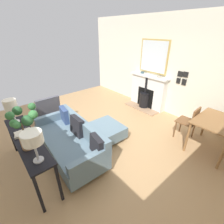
% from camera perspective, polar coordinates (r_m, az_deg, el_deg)
% --- Properties ---
extents(ground_plane, '(5.32, 6.32, 0.01)m').
position_cam_1_polar(ground_plane, '(4.01, -7.14, -9.12)').
color(ground_plane, tan).
extents(wall_left, '(0.12, 6.32, 2.82)m').
position_cam_1_polar(wall_left, '(5.23, 17.70, 15.77)').
color(wall_left, silver).
rests_on(wall_left, ground).
extents(fireplace, '(0.60, 1.35, 1.10)m').
position_cam_1_polar(fireplace, '(5.45, 12.69, 6.76)').
color(fireplace, '#9E7A5B').
rests_on(fireplace, ground).
extents(mirror_over_mantel, '(0.04, 0.99, 0.99)m').
position_cam_1_polar(mirror_over_mantel, '(5.27, 14.97, 18.90)').
color(mirror_over_mantel, tan).
extents(mantel_bowl_near, '(0.13, 0.13, 0.05)m').
position_cam_1_polar(mantel_bowl_near, '(5.48, 11.01, 13.96)').
color(mantel_bowl_near, '#334C56').
rests_on(mantel_bowl_near, fireplace).
extents(mantel_bowl_far, '(0.16, 0.16, 0.04)m').
position_cam_1_polar(mantel_bowl_far, '(5.10, 16.94, 12.22)').
color(mantel_bowl_far, '#9E9384').
rests_on(mantel_bowl_far, fireplace).
extents(sofa, '(0.90, 1.92, 0.80)m').
position_cam_1_polar(sofa, '(3.44, -14.74, -9.97)').
color(sofa, '#B2B2B7').
rests_on(sofa, ground).
extents(ottoman, '(0.66, 0.82, 0.36)m').
position_cam_1_polar(ottoman, '(3.84, -1.65, -6.50)').
color(ottoman, '#B2B2B7').
rests_on(ottoman, ground).
extents(armchair_accent, '(0.68, 0.60, 0.85)m').
position_cam_1_polar(armchair_accent, '(4.61, -22.47, 0.94)').
color(armchair_accent, brown).
rests_on(armchair_accent, ground).
extents(console_table, '(0.35, 1.79, 0.78)m').
position_cam_1_polar(console_table, '(3.08, -28.60, -9.68)').
color(console_table, black).
rests_on(console_table, ground).
extents(table_lamp_near_end, '(0.23, 0.23, 0.47)m').
position_cam_1_polar(table_lamp_near_end, '(3.47, -33.01, 1.93)').
color(table_lamp_near_end, white).
rests_on(table_lamp_near_end, console_table).
extents(table_lamp_far_end, '(0.27, 0.27, 0.47)m').
position_cam_1_polar(table_lamp_far_end, '(2.27, -27.00, -8.76)').
color(table_lamp_far_end, '#B2B2B7').
rests_on(table_lamp_far_end, console_table).
extents(potted_plant, '(0.42, 0.43, 0.66)m').
position_cam_1_polar(potted_plant, '(2.57, -29.38, -4.23)').
color(potted_plant, '#99704C').
rests_on(potted_plant, console_table).
extents(book_stack, '(0.29, 0.23, 0.05)m').
position_cam_1_polar(book_stack, '(3.13, -29.67, -6.74)').
color(book_stack, beige).
rests_on(book_stack, console_table).
extents(dining_table, '(0.99, 0.76, 0.76)m').
position_cam_1_polar(dining_table, '(3.89, 33.83, -3.98)').
color(dining_table, olive).
rests_on(dining_table, ground).
extents(dining_chair_near_fireplace, '(0.42, 0.42, 0.85)m').
position_cam_1_polar(dining_chair_near_fireplace, '(4.07, 26.58, -2.85)').
color(dining_chair_near_fireplace, brown).
rests_on(dining_chair_near_fireplace, ground).
extents(photo_gallery_row, '(0.02, 0.29, 0.37)m').
position_cam_1_polar(photo_gallery_row, '(4.86, 24.20, 11.32)').
color(photo_gallery_row, black).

